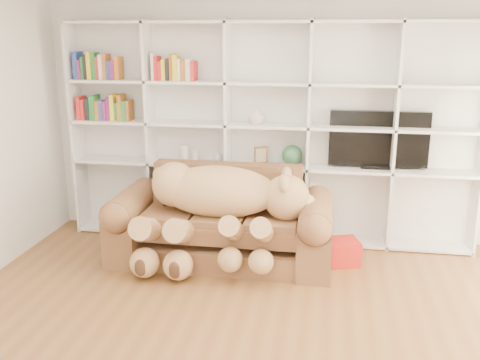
% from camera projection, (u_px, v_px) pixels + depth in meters
% --- Properties ---
extents(floor, '(5.00, 5.00, 0.00)m').
position_uv_depth(floor, '(229.00, 353.00, 3.91)').
color(floor, brown).
rests_on(floor, ground).
extents(wall_back, '(5.00, 0.02, 2.70)m').
position_uv_depth(wall_back, '(270.00, 118.00, 5.93)').
color(wall_back, white).
rests_on(wall_back, floor).
extents(bookshelf, '(4.43, 0.35, 2.40)m').
position_uv_depth(bookshelf, '(247.00, 123.00, 5.84)').
color(bookshelf, silver).
rests_on(bookshelf, floor).
extents(sofa, '(2.22, 0.96, 0.93)m').
position_uv_depth(sofa, '(222.00, 226.00, 5.47)').
color(sofa, brown).
rests_on(sofa, floor).
extents(teddy_bear, '(1.73, 0.93, 1.00)m').
position_uv_depth(teddy_bear, '(218.00, 203.00, 5.21)').
color(teddy_bear, tan).
rests_on(teddy_bear, sofa).
extents(throw_pillow, '(0.42, 0.28, 0.40)m').
position_uv_depth(throw_pillow, '(182.00, 191.00, 5.60)').
color(throw_pillow, '#5A0F11').
rests_on(throw_pillow, sofa).
extents(gift_box, '(0.39, 0.37, 0.25)m').
position_uv_depth(gift_box, '(342.00, 252.00, 5.40)').
color(gift_box, '#AC1E16').
rests_on(gift_box, floor).
extents(tv, '(1.03, 0.18, 0.61)m').
position_uv_depth(tv, '(378.00, 140.00, 5.65)').
color(tv, black).
rests_on(tv, bookshelf).
extents(picture_frame, '(0.15, 0.08, 0.19)m').
position_uv_depth(picture_frame, '(261.00, 155.00, 5.85)').
color(picture_frame, brown).
rests_on(picture_frame, bookshelf).
extents(green_vase, '(0.23, 0.23, 0.23)m').
position_uv_depth(green_vase, '(292.00, 155.00, 5.80)').
color(green_vase, '#31603D').
rests_on(green_vase, bookshelf).
extents(figurine_tall, '(0.11, 0.11, 0.18)m').
position_uv_depth(figurine_tall, '(185.00, 153.00, 5.99)').
color(figurine_tall, beige).
rests_on(figurine_tall, bookshelf).
extents(figurine_short, '(0.09, 0.09, 0.12)m').
position_uv_depth(figurine_short, '(195.00, 156.00, 5.98)').
color(figurine_short, beige).
rests_on(figurine_short, bookshelf).
extents(snow_globe, '(0.10, 0.10, 0.10)m').
position_uv_depth(snow_globe, '(218.00, 158.00, 5.94)').
color(snow_globe, silver).
rests_on(snow_globe, bookshelf).
extents(shelf_vase, '(0.22, 0.22, 0.18)m').
position_uv_depth(shelf_vase, '(256.00, 115.00, 5.75)').
color(shelf_vase, beige).
rests_on(shelf_vase, bookshelf).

